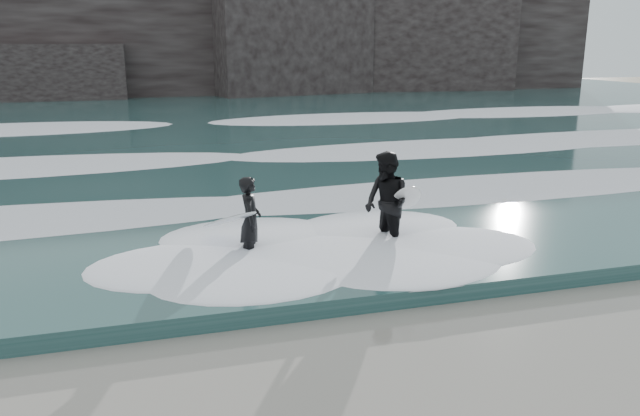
{
  "coord_description": "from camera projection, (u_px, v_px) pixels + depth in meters",
  "views": [
    {
      "loc": [
        -2.35,
        -5.28,
        4.03
      ],
      "look_at": [
        0.84,
        5.72,
        1.0
      ],
      "focal_mm": 35.0,
      "sensor_mm": 36.0,
      "label": 1
    }
  ],
  "objects": [
    {
      "name": "sea",
      "position": [
        184.0,
        118.0,
        33.46
      ],
      "size": [
        90.0,
        52.0,
        0.3
      ],
      "primitive_type": "cube",
      "color": "#234647",
      "rests_on": "ground"
    },
    {
      "name": "headland",
      "position": [
        164.0,
        31.0,
        48.01
      ],
      "size": [
        70.0,
        9.0,
        10.0
      ],
      "primitive_type": "cube",
      "color": "black",
      "rests_on": "ground"
    },
    {
      "name": "foam_near",
      "position": [
        248.0,
        201.0,
        14.82
      ],
      "size": [
        60.0,
        3.2,
        0.2
      ],
      "primitive_type": "ellipsoid",
      "color": "white",
      "rests_on": "sea"
    },
    {
      "name": "foam_mid",
      "position": [
        213.0,
        153.0,
        21.32
      ],
      "size": [
        60.0,
        4.0,
        0.24
      ],
      "primitive_type": "ellipsoid",
      "color": "white",
      "rests_on": "sea"
    },
    {
      "name": "foam_far",
      "position": [
        190.0,
        121.0,
        29.67
      ],
      "size": [
        60.0,
        4.8,
        0.3
      ],
      "primitive_type": "ellipsoid",
      "color": "white",
      "rests_on": "sea"
    },
    {
      "name": "surfer_left",
      "position": [
        246.0,
        220.0,
        11.6
      ],
      "size": [
        1.24,
        1.89,
        1.67
      ],
      "color": "black",
      "rests_on": "ground"
    },
    {
      "name": "surfer_right",
      "position": [
        388.0,
        203.0,
        12.14
      ],
      "size": [
        1.47,
        1.93,
        2.02
      ],
      "color": "black",
      "rests_on": "ground"
    }
  ]
}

